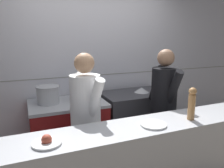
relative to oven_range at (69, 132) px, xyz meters
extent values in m
cube|color=silver|center=(0.52, 0.40, 0.86)|extent=(8.00, 0.06, 2.60)
cube|color=gray|center=(0.52, 0.37, 0.71)|extent=(8.00, 0.00, 0.01)
cube|color=maroon|center=(0.00, 0.00, -0.02)|extent=(0.99, 0.70, 0.83)
cube|color=#B7BABF|center=(0.00, 0.00, 0.42)|extent=(1.01, 0.71, 0.04)
cube|color=#B7BABF|center=(0.00, -0.33, 0.04)|extent=(0.89, 0.03, 0.10)
cube|color=#38383D|center=(1.04, 0.00, 0.01)|extent=(1.00, 0.65, 0.90)
cube|color=black|center=(1.04, -0.30, -0.39)|extent=(0.98, 0.04, 0.10)
cylinder|color=#B7BABF|center=(-0.24, 0.04, 0.55)|extent=(0.29, 0.29, 0.24)
cylinder|color=#B7BABF|center=(-0.24, 0.04, 0.67)|extent=(0.31, 0.31, 0.01)
cylinder|color=#B7BABF|center=(0.23, 0.01, 0.55)|extent=(0.33, 0.33, 0.23)
cylinder|color=#B7BABF|center=(0.23, 0.01, 0.66)|extent=(0.35, 0.35, 0.01)
cone|color=#B7BABF|center=(1.16, -0.01, 0.50)|extent=(0.23, 0.23, 0.07)
cylinder|color=white|center=(-0.40, -1.28, 0.52)|extent=(0.23, 0.23, 0.02)
sphere|color=#B24733|center=(-0.40, -1.28, 0.55)|extent=(0.08, 0.08, 0.08)
cylinder|color=white|center=(0.53, -1.29, 0.52)|extent=(0.24, 0.24, 0.02)
cylinder|color=#AD7A47|center=(0.96, -1.30, 0.64)|extent=(0.07, 0.07, 0.25)
sphere|color=#AD7A47|center=(0.96, -1.30, 0.80)|extent=(0.08, 0.08, 0.08)
cube|color=black|center=(0.06, -0.71, -0.07)|extent=(0.31, 0.23, 0.74)
cylinder|color=white|center=(0.06, -0.71, 0.61)|extent=(0.39, 0.39, 0.61)
sphere|color=tan|center=(0.06, -0.71, 1.04)|extent=(0.21, 0.21, 0.21)
cylinder|color=white|center=(0.02, -0.53, 0.68)|extent=(0.16, 0.32, 0.51)
cylinder|color=white|center=(0.10, -0.90, 0.68)|extent=(0.16, 0.32, 0.51)
cube|color=black|center=(1.11, -0.64, -0.06)|extent=(0.29, 0.20, 0.75)
cylinder|color=black|center=(1.11, -0.64, 0.62)|extent=(0.35, 0.35, 0.62)
sphere|color=#8C664C|center=(1.11, -0.64, 1.05)|extent=(0.21, 0.21, 0.21)
cylinder|color=black|center=(1.13, -0.45, 0.69)|extent=(0.12, 0.32, 0.52)
cylinder|color=black|center=(1.10, -0.84, 0.69)|extent=(0.12, 0.32, 0.52)
camera|label=1|loc=(-0.53, -2.87, 1.31)|focal=35.00mm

